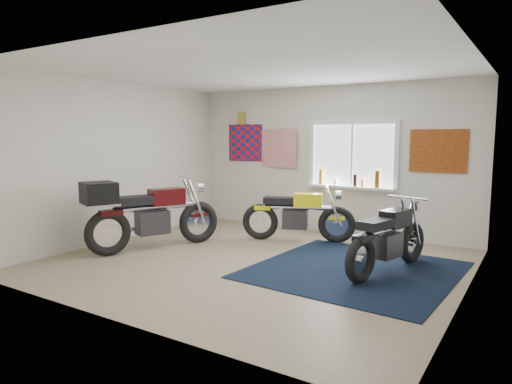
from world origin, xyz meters
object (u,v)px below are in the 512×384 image
Objects in this scene: black_chrome_bike at (388,241)px; yellow_triumph at (297,216)px; maroon_tourer at (144,213)px; navy_rug at (354,270)px.

yellow_triumph is at bearing 75.58° from black_chrome_bike.
yellow_triumph is 2.54m from maroon_tourer.
black_chrome_bike is 0.86× the size of maroon_tourer.
maroon_tourer is at bearing 117.40° from black_chrome_bike.
maroon_tourer is at bearing -153.90° from yellow_triumph.
maroon_tourer reaches higher than black_chrome_bike.
black_chrome_bike is 3.68m from maroon_tourer.
maroon_tourer reaches higher than yellow_triumph.
maroon_tourer reaches higher than navy_rug.
black_chrome_bike is (0.39, 0.16, 0.42)m from navy_rug.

